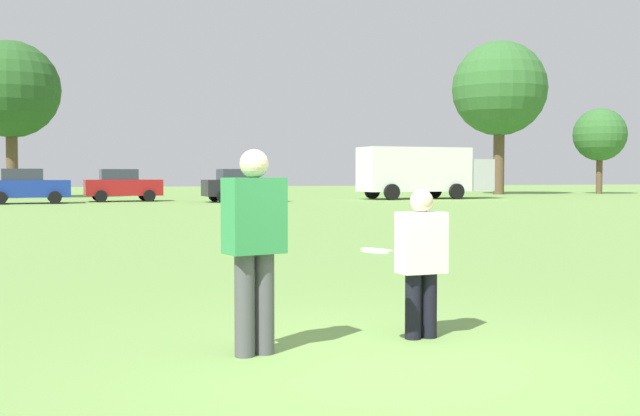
{
  "coord_description": "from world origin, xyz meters",
  "views": [
    {
      "loc": [
        -2.26,
        -5.59,
        1.52
      ],
      "look_at": [
        0.24,
        2.44,
        1.15
      ],
      "focal_mm": 43.16,
      "sensor_mm": 36.0,
      "label": 1
    }
  ],
  "objects_px": {
    "frisbee": "(377,251)",
    "parked_car_far_right": "(241,185)",
    "parked_car_mid_right": "(27,186)",
    "box_truck": "(423,171)",
    "player_defender": "(421,256)",
    "parked_car_near_right": "(122,185)",
    "traffic_cone": "(255,278)",
    "player_thrower": "(254,240)"
  },
  "relations": [
    {
      "from": "player_thrower",
      "to": "parked_car_near_right",
      "type": "xyz_separation_m",
      "value": [
        0.84,
        38.41,
        -0.05
      ]
    },
    {
      "from": "player_thrower",
      "to": "frisbee",
      "type": "distance_m",
      "value": 1.05
    },
    {
      "from": "traffic_cone",
      "to": "frisbee",
      "type": "bearing_deg",
      "value": -83.31
    },
    {
      "from": "traffic_cone",
      "to": "parked_car_far_right",
      "type": "distance_m",
      "value": 33.29
    },
    {
      "from": "frisbee",
      "to": "parked_car_far_right",
      "type": "distance_m",
      "value": 36.33
    },
    {
      "from": "parked_car_near_right",
      "to": "box_truck",
      "type": "height_order",
      "value": "box_truck"
    },
    {
      "from": "frisbee",
      "to": "traffic_cone",
      "type": "relative_size",
      "value": 0.57
    },
    {
      "from": "player_thrower",
      "to": "parked_car_near_right",
      "type": "height_order",
      "value": "parked_car_near_right"
    },
    {
      "from": "parked_car_mid_right",
      "to": "traffic_cone",
      "type": "bearing_deg",
      "value": -81.9
    },
    {
      "from": "parked_car_mid_right",
      "to": "parked_car_far_right",
      "type": "relative_size",
      "value": 1.0
    },
    {
      "from": "box_truck",
      "to": "frisbee",
      "type": "bearing_deg",
      "value": -115.47
    },
    {
      "from": "traffic_cone",
      "to": "parked_car_far_right",
      "type": "height_order",
      "value": "parked_car_far_right"
    },
    {
      "from": "traffic_cone",
      "to": "parked_car_near_right",
      "type": "relative_size",
      "value": 0.11
    },
    {
      "from": "frisbee",
      "to": "parked_car_near_right",
      "type": "height_order",
      "value": "parked_car_near_right"
    },
    {
      "from": "player_defender",
      "to": "box_truck",
      "type": "xyz_separation_m",
      "value": [
        17.32,
        37.24,
        0.99
      ]
    },
    {
      "from": "traffic_cone",
      "to": "parked_car_near_right",
      "type": "distance_m",
      "value": 35.4
    },
    {
      "from": "parked_car_far_right",
      "to": "box_truck",
      "type": "bearing_deg",
      "value": 8.42
    },
    {
      "from": "parked_car_mid_right",
      "to": "parked_car_near_right",
      "type": "distance_m",
      "value": 5.3
    },
    {
      "from": "parked_car_mid_right",
      "to": "player_defender",
      "type": "bearing_deg",
      "value": -81.05
    },
    {
      "from": "player_thrower",
      "to": "parked_car_near_right",
      "type": "relative_size",
      "value": 0.4
    },
    {
      "from": "traffic_cone",
      "to": "parked_car_mid_right",
      "type": "bearing_deg",
      "value": 98.1
    },
    {
      "from": "traffic_cone",
      "to": "parked_car_far_right",
      "type": "xyz_separation_m",
      "value": [
        6.41,
        32.66,
        0.69
      ]
    },
    {
      "from": "player_defender",
      "to": "traffic_cone",
      "type": "relative_size",
      "value": 2.88
    },
    {
      "from": "traffic_cone",
      "to": "box_truck",
      "type": "bearing_deg",
      "value": 62.04
    },
    {
      "from": "player_thrower",
      "to": "parked_car_far_right",
      "type": "xyz_separation_m",
      "value": [
        7.07,
        35.68,
        -0.05
      ]
    },
    {
      "from": "player_thrower",
      "to": "box_truck",
      "type": "xyz_separation_m",
      "value": [
        18.94,
        37.43,
        0.78
      ]
    },
    {
      "from": "parked_car_near_right",
      "to": "parked_car_far_right",
      "type": "bearing_deg",
      "value": -23.65
    },
    {
      "from": "parked_car_near_right",
      "to": "traffic_cone",
      "type": "bearing_deg",
      "value": -90.28
    },
    {
      "from": "parked_car_mid_right",
      "to": "box_truck",
      "type": "bearing_deg",
      "value": 2.38
    },
    {
      "from": "player_thrower",
      "to": "player_defender",
      "type": "xyz_separation_m",
      "value": [
        1.62,
        0.2,
        -0.21
      ]
    },
    {
      "from": "parked_car_near_right",
      "to": "parked_car_far_right",
      "type": "xyz_separation_m",
      "value": [
        6.24,
        -2.73,
        0.0
      ]
    },
    {
      "from": "player_defender",
      "to": "traffic_cone",
      "type": "distance_m",
      "value": 3.02
    },
    {
      "from": "player_defender",
      "to": "traffic_cone",
      "type": "xyz_separation_m",
      "value": [
        -0.95,
        2.82,
        -0.54
      ]
    },
    {
      "from": "player_defender",
      "to": "box_truck",
      "type": "distance_m",
      "value": 41.08
    },
    {
      "from": "player_thrower",
      "to": "player_defender",
      "type": "relative_size",
      "value": 1.25
    },
    {
      "from": "parked_car_far_right",
      "to": "box_truck",
      "type": "distance_m",
      "value": 12.02
    },
    {
      "from": "player_thrower",
      "to": "parked_car_mid_right",
      "type": "xyz_separation_m",
      "value": [
        -4.1,
        36.47,
        -0.05
      ]
    },
    {
      "from": "parked_car_far_right",
      "to": "traffic_cone",
      "type": "bearing_deg",
      "value": -101.1
    },
    {
      "from": "player_defender",
      "to": "box_truck",
      "type": "relative_size",
      "value": 0.16
    },
    {
      "from": "parked_car_mid_right",
      "to": "box_truck",
      "type": "relative_size",
      "value": 0.5
    },
    {
      "from": "player_defender",
      "to": "parked_car_near_right",
      "type": "bearing_deg",
      "value": 91.17
    },
    {
      "from": "player_defender",
      "to": "parked_car_near_right",
      "type": "relative_size",
      "value": 0.32
    }
  ]
}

